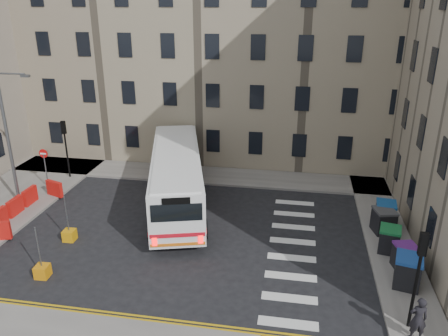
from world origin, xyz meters
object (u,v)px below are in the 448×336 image
(streetlamp, at_px, (8,138))
(bus, at_px, (177,175))
(pedestrian, at_px, (418,319))
(wheelie_bin_d, at_px, (384,221))
(wheelie_bin_c, at_px, (389,239))
(bollard_yellow, at_px, (70,235))
(wheelie_bin_a, at_px, (408,271))
(wheelie_bin_b, at_px, (405,257))
(bollard_chevron, at_px, (43,271))
(wheelie_bin_e, at_px, (385,214))

(streetlamp, relative_size, bus, 0.64)
(streetlamp, height_order, bus, streetlamp)
(streetlamp, distance_m, pedestrian, 23.41)
(wheelie_bin_d, distance_m, pedestrian, 8.20)
(wheelie_bin_c, xyz_separation_m, bollard_yellow, (-16.48, -1.60, -0.49))
(wheelie_bin_c, bearing_deg, wheelie_bin_a, -72.26)
(wheelie_bin_b, distance_m, bollard_chevron, 16.86)
(bus, distance_m, pedestrian, 15.53)
(wheelie_bin_a, relative_size, wheelie_bin_b, 1.16)
(wheelie_bin_e, xyz_separation_m, bollard_yellow, (-16.74, -4.44, -0.53))
(bus, height_order, bollard_yellow, bus)
(pedestrian, height_order, bollard_yellow, pedestrian)
(bus, distance_m, wheelie_bin_b, 13.56)
(wheelie_bin_d, xyz_separation_m, bollard_chevron, (-16.10, -6.84, -0.52))
(streetlamp, bearing_deg, wheelie_bin_b, -8.87)
(bus, distance_m, wheelie_bin_c, 12.60)
(streetlamp, distance_m, wheelie_bin_e, 22.32)
(wheelie_bin_b, relative_size, bollard_yellow, 2.18)
(streetlamp, xyz_separation_m, wheelie_bin_d, (21.80, 0.04, -3.51))
(wheelie_bin_c, xyz_separation_m, wheelie_bin_d, (0.03, 1.96, 0.03))
(wheelie_bin_b, xyz_separation_m, bollard_yellow, (-16.94, -0.05, -0.47))
(bollard_yellow, bearing_deg, wheelie_bin_d, 12.16)
(wheelie_bin_b, height_order, bollard_yellow, wheelie_bin_b)
(wheelie_bin_c, bearing_deg, wheelie_bin_b, -61.56)
(streetlamp, height_order, wheelie_bin_e, streetlamp)
(wheelie_bin_e, bearing_deg, streetlamp, -170.53)
(streetlamp, height_order, wheelie_bin_b, streetlamp)
(wheelie_bin_a, xyz_separation_m, wheelie_bin_b, (0.17, 1.28, -0.10))
(pedestrian, bearing_deg, wheelie_bin_e, -96.26)
(wheelie_bin_a, distance_m, bollard_yellow, 16.82)
(bus, relative_size, wheelie_bin_b, 9.69)
(bus, relative_size, pedestrian, 7.00)
(streetlamp, xyz_separation_m, bus, (9.76, 1.74, -2.39))
(bollard_chevron, bearing_deg, wheelie_bin_b, 11.41)
(wheelie_bin_e, xyz_separation_m, bollard_chevron, (-16.32, -7.72, -0.53))
(wheelie_bin_d, distance_m, wheelie_bin_e, 0.91)
(wheelie_bin_e, distance_m, bollard_chevron, 18.06)
(wheelie_bin_a, xyz_separation_m, wheelie_bin_e, (-0.03, 5.67, -0.04))
(bus, distance_m, bollard_chevron, 9.60)
(pedestrian, bearing_deg, bollard_yellow, -19.99)
(bus, xyz_separation_m, wheelie_bin_e, (12.26, -0.82, -1.12))
(wheelie_bin_b, bearing_deg, bus, 144.02)
(wheelie_bin_d, relative_size, wheelie_bin_e, 1.06)
(wheelie_bin_c, relative_size, pedestrian, 0.74)
(pedestrian, bearing_deg, wheelie_bin_d, -94.90)
(wheelie_bin_d, height_order, bollard_yellow, wheelie_bin_d)
(wheelie_bin_d, relative_size, bollard_yellow, 2.38)
(bollard_yellow, bearing_deg, pedestrian, -15.80)
(wheelie_bin_e, bearing_deg, pedestrian, -84.99)
(streetlamp, xyz_separation_m, pedestrian, (21.69, -8.16, -3.28))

